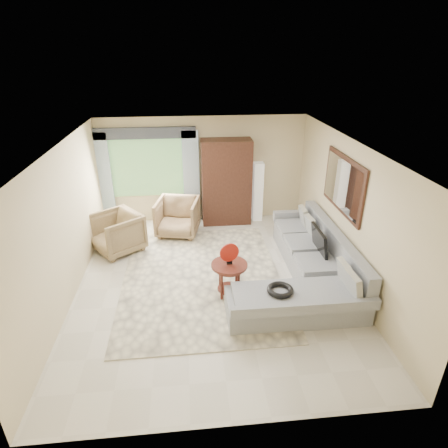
{
  "coord_description": "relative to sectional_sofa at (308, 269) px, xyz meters",
  "views": [
    {
      "loc": [
        -0.39,
        -5.94,
        4.04
      ],
      "look_at": [
        0.25,
        0.35,
        1.05
      ],
      "focal_mm": 30.0,
      "sensor_mm": 36.0,
      "label": 1
    }
  ],
  "objects": [
    {
      "name": "coffee_table",
      "position": [
        -1.52,
        -0.23,
        0.05
      ],
      "size": [
        0.64,
        0.64,
        0.64
      ],
      "rotation": [
        0.0,
        0.0,
        0.36
      ],
      "color": "#471B13",
      "rests_on": "ground"
    },
    {
      "name": "curtain_left",
      "position": [
        -4.18,
        3.06,
        0.87
      ],
      "size": [
        0.4,
        0.08,
        2.3
      ],
      "primitive_type": "cube",
      "color": "#9EB7CC",
      "rests_on": "ground"
    },
    {
      "name": "valance",
      "position": [
        -3.13,
        3.08,
        1.97
      ],
      "size": [
        2.4,
        0.12,
        0.26
      ],
      "primitive_type": "cube",
      "color": "#1E232D",
      "rests_on": "wall_back"
    },
    {
      "name": "tv_screen",
      "position": [
        0.27,
        0.3,
        0.44
      ],
      "size": [
        0.14,
        0.74,
        0.48
      ],
      "primitive_type": "cube",
      "rotation": [
        0.0,
        -0.17,
        0.0
      ],
      "color": "black",
      "rests_on": "sectional_sofa"
    },
    {
      "name": "wall_mirror",
      "position": [
        0.68,
        0.53,
        1.47
      ],
      "size": [
        0.05,
        1.7,
        1.05
      ],
      "color": "black",
      "rests_on": "wall_right"
    },
    {
      "name": "red_disc",
      "position": [
        -1.52,
        -0.23,
        0.58
      ],
      "size": [
        0.34,
        0.09,
        0.34
      ],
      "primitive_type": "cylinder",
      "rotation": [
        1.57,
        0.0,
        0.2
      ],
      "color": "#A21B10",
      "rests_on": "coffee_table"
    },
    {
      "name": "armchair_left",
      "position": [
        -3.74,
        1.62,
        0.15
      ],
      "size": [
        1.32,
        1.31,
        0.87
      ],
      "primitive_type": "imported",
      "rotation": [
        0.0,
        0.0,
        -0.92
      ],
      "color": "#917A4F",
      "rests_on": "ground"
    },
    {
      "name": "curtain_right",
      "position": [
        -2.08,
        3.06,
        0.87
      ],
      "size": [
        0.4,
        0.08,
        2.3
      ],
      "primitive_type": "cube",
      "color": "#9EB7CC",
      "rests_on": "ground"
    },
    {
      "name": "floor_lamp",
      "position": [
        -0.43,
        2.96,
        0.47
      ],
      "size": [
        0.24,
        0.24,
        1.5
      ],
      "primitive_type": "cube",
      "color": "silver",
      "rests_on": "ground"
    },
    {
      "name": "potted_plant",
      "position": [
        -4.18,
        2.79,
        -0.01
      ],
      "size": [
        0.51,
        0.45,
        0.55
      ],
      "primitive_type": "imported",
      "rotation": [
        0.0,
        0.0,
        0.03
      ],
      "color": "#999999",
      "rests_on": "ground"
    },
    {
      "name": "garden_hose",
      "position": [
        -0.78,
        -0.95,
        0.26
      ],
      "size": [
        0.43,
        0.43,
        0.09
      ],
      "primitive_type": "torus",
      "color": "black",
      "rests_on": "sectional_sofa"
    },
    {
      "name": "area_rug",
      "position": [
        -1.98,
        0.36,
        -0.27
      ],
      "size": [
        3.02,
        4.01,
        0.02
      ],
      "primitive_type": "cube",
      "rotation": [
        0.0,
        0.0,
        0.0
      ],
      "color": "#F4E8C1",
      "rests_on": "ground"
    },
    {
      "name": "window",
      "position": [
        -3.13,
        3.15,
        1.12
      ],
      "size": [
        1.8,
        0.04,
        1.4
      ],
      "primitive_type": "cube",
      "color": "#669E59",
      "rests_on": "wall_back"
    },
    {
      "name": "sectional_sofa",
      "position": [
        0.0,
        0.0,
        0.0
      ],
      "size": [
        2.3,
        3.46,
        0.9
      ],
      "color": "#9EA0A6",
      "rests_on": "ground"
    },
    {
      "name": "ground",
      "position": [
        -1.78,
        0.18,
        -0.28
      ],
      "size": [
        6.0,
        6.0,
        0.0
      ],
      "primitive_type": "plane",
      "color": "silver",
      "rests_on": "ground"
    },
    {
      "name": "armchair_right",
      "position": [
        -2.45,
        2.31,
        0.15
      ],
      "size": [
        1.1,
        1.12,
        0.87
      ],
      "primitive_type": "imported",
      "rotation": [
        0.0,
        0.0,
        -0.21
      ],
      "color": "#9D7955",
      "rests_on": "ground"
    },
    {
      "name": "armoire",
      "position": [
        -1.23,
        2.9,
        0.77
      ],
      "size": [
        1.2,
        0.55,
        2.1
      ],
      "primitive_type": "cube",
      "color": "black",
      "rests_on": "ground"
    }
  ]
}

